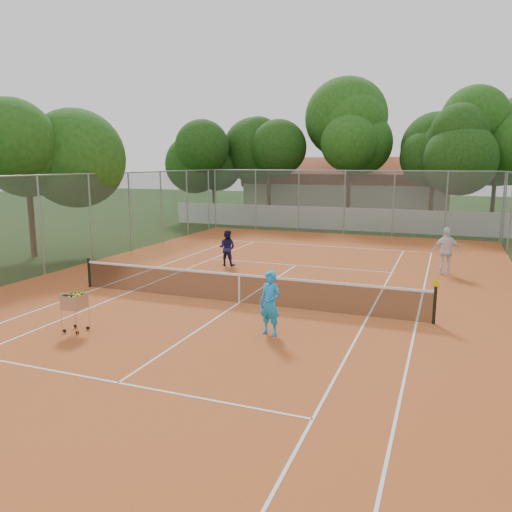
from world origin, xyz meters
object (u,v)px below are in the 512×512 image
(tennis_net, at_px, (239,288))
(player_far_right, at_px, (446,251))
(clubhouse, at_px, (349,189))
(ball_hopper, at_px, (75,311))
(player_far_left, at_px, (227,248))
(player_near, at_px, (270,303))

(tennis_net, distance_m, player_far_right, 9.24)
(clubhouse, distance_m, ball_hopper, 33.20)
(ball_hopper, bearing_deg, player_far_left, 88.81)
(tennis_net, height_order, clubhouse, clubhouse)
(player_far_right, bearing_deg, ball_hopper, 34.80)
(tennis_net, xyz_separation_m, player_far_right, (6.16, 6.87, 0.47))
(player_near, bearing_deg, player_far_left, 136.37)
(player_near, bearing_deg, ball_hopper, -146.45)
(ball_hopper, bearing_deg, clubhouse, 88.05)
(ball_hopper, bearing_deg, player_far_right, 50.04)
(tennis_net, height_order, player_far_left, player_far_left)
(clubhouse, bearing_deg, ball_hopper, -91.73)
(clubhouse, distance_m, player_near, 31.76)
(tennis_net, relative_size, clubhouse, 0.72)
(clubhouse, height_order, player_far_left, clubhouse)
(player_near, height_order, player_far_left, player_near)
(tennis_net, relative_size, ball_hopper, 10.54)
(player_far_left, bearing_deg, tennis_net, 118.35)
(clubhouse, bearing_deg, player_far_right, -69.76)
(clubhouse, xyz_separation_m, ball_hopper, (-1.00, -33.14, -1.62))
(player_far_left, bearing_deg, player_far_right, -170.02)
(player_far_left, height_order, player_far_right, player_far_right)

